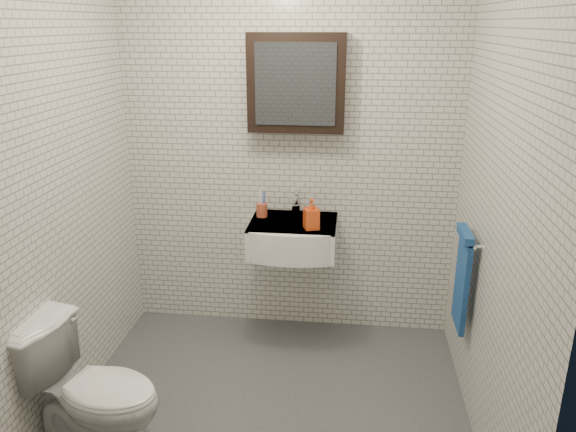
{
  "coord_description": "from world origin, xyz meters",
  "views": [
    {
      "loc": [
        0.41,
        -2.58,
        2.06
      ],
      "look_at": [
        0.05,
        0.45,
        1.0
      ],
      "focal_mm": 35.0,
      "sensor_mm": 36.0,
      "label": 1
    }
  ],
  "objects": [
    {
      "name": "ground",
      "position": [
        0.0,
        0.0,
        0.01
      ],
      "size": [
        2.2,
        2.0,
        0.01
      ],
      "primitive_type": "cube",
      "color": "#46484D",
      "rests_on": "ground"
    },
    {
      "name": "room_shell",
      "position": [
        0.0,
        0.0,
        1.47
      ],
      "size": [
        2.22,
        2.02,
        2.51
      ],
      "color": "silver",
      "rests_on": "ground"
    },
    {
      "name": "washbasin",
      "position": [
        0.05,
        0.73,
        0.76
      ],
      "size": [
        0.55,
        0.5,
        0.2
      ],
      "color": "white",
      "rests_on": "room_shell"
    },
    {
      "name": "faucet",
      "position": [
        0.05,
        0.93,
        0.92
      ],
      "size": [
        0.06,
        0.2,
        0.15
      ],
      "color": "silver",
      "rests_on": "washbasin"
    },
    {
      "name": "mirror_cabinet",
      "position": [
        0.05,
        0.93,
        1.7
      ],
      "size": [
        0.6,
        0.15,
        0.6
      ],
      "color": "black",
      "rests_on": "room_shell"
    },
    {
      "name": "towel_rail",
      "position": [
        1.04,
        0.35,
        0.72
      ],
      "size": [
        0.09,
        0.3,
        0.58
      ],
      "color": "silver",
      "rests_on": "room_shell"
    },
    {
      "name": "toothbrush_cup",
      "position": [
        -0.16,
        0.85,
        0.9
      ],
      "size": [
        0.09,
        0.09,
        0.2
      ],
      "rotation": [
        0.0,
        0.0,
        -0.43
      ],
      "color": "#AD462B",
      "rests_on": "washbasin"
    },
    {
      "name": "soap_bottle",
      "position": [
        0.17,
        0.66,
        0.95
      ],
      "size": [
        0.11,
        0.11,
        0.19
      ],
      "primitive_type": "imported",
      "rotation": [
        0.0,
        0.0,
        0.32
      ],
      "color": "orange",
      "rests_on": "washbasin"
    },
    {
      "name": "toilet",
      "position": [
        -0.8,
        -0.42,
        0.36
      ],
      "size": [
        0.77,
        0.54,
        0.72
      ],
      "primitive_type": "imported",
      "rotation": [
        0.0,
        0.0,
        1.36
      ],
      "color": "white",
      "rests_on": "ground"
    }
  ]
}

